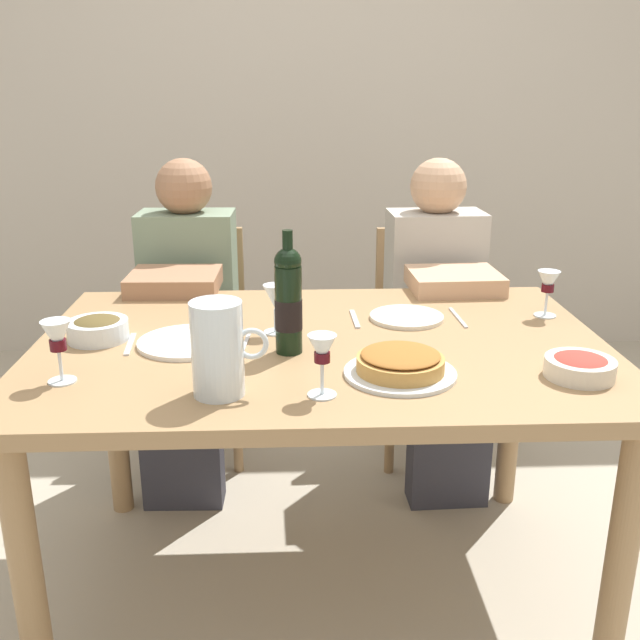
{
  "coord_description": "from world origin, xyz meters",
  "views": [
    {
      "loc": [
        -0.08,
        -1.77,
        1.41
      ],
      "look_at": [
        -0.0,
        -0.02,
        0.83
      ],
      "focal_mm": 40.13,
      "sensor_mm": 36.0,
      "label": 1
    }
  ],
  "objects": [
    {
      "name": "ground_plane",
      "position": [
        0.0,
        0.0,
        0.0
      ],
      "size": [
        8.0,
        8.0,
        0.0
      ],
      "primitive_type": "plane",
      "color": "#B2A893"
    },
    {
      "name": "back_wall",
      "position": [
        0.0,
        2.05,
        1.4
      ],
      "size": [
        8.0,
        0.1,
        2.8
      ],
      "primitive_type": "cube",
      "color": "beige",
      "rests_on": "ground"
    },
    {
      "name": "dining_table",
      "position": [
        0.0,
        0.0,
        0.67
      ],
      "size": [
        1.5,
        1.0,
        0.76
      ],
      "color": "#9E7A51",
      "rests_on": "ground"
    },
    {
      "name": "wine_bottle",
      "position": [
        -0.08,
        -0.07,
        0.9
      ],
      "size": [
        0.07,
        0.07,
        0.31
      ],
      "color": "black",
      "rests_on": "dining_table"
    },
    {
      "name": "water_pitcher",
      "position": [
        -0.24,
        -0.33,
        0.85
      ],
      "size": [
        0.17,
        0.11,
        0.21
      ],
      "color": "silver",
      "rests_on": "dining_table"
    },
    {
      "name": "baked_tart",
      "position": [
        0.17,
        -0.24,
        0.79
      ],
      "size": [
        0.26,
        0.26,
        0.06
      ],
      "color": "silver",
      "rests_on": "dining_table"
    },
    {
      "name": "salad_bowl",
      "position": [
        0.59,
        -0.26,
        0.79
      ],
      "size": [
        0.16,
        0.16,
        0.05
      ],
      "color": "silver",
      "rests_on": "dining_table"
    },
    {
      "name": "olive_bowl",
      "position": [
        -0.59,
        0.04,
        0.79
      ],
      "size": [
        0.16,
        0.16,
        0.06
      ],
      "color": "silver",
      "rests_on": "dining_table"
    },
    {
      "name": "wine_glass_left_diner",
      "position": [
        0.66,
        0.19,
        0.86
      ],
      "size": [
        0.07,
        0.07,
        0.14
      ],
      "color": "silver",
      "rests_on": "dining_table"
    },
    {
      "name": "wine_glass_right_diner",
      "position": [
        -0.12,
        0.07,
        0.86
      ],
      "size": [
        0.06,
        0.06,
        0.14
      ],
      "color": "silver",
      "rests_on": "dining_table"
    },
    {
      "name": "wine_glass_centre",
      "position": [
        -0.01,
        -0.34,
        0.86
      ],
      "size": [
        0.06,
        0.06,
        0.14
      ],
      "color": "silver",
      "rests_on": "dining_table"
    },
    {
      "name": "wine_glass_spare",
      "position": [
        -0.6,
        -0.24,
        0.86
      ],
      "size": [
        0.07,
        0.07,
        0.15
      ],
      "color": "silver",
      "rests_on": "dining_table"
    },
    {
      "name": "dinner_plate_left_setting",
      "position": [
        0.26,
        0.18,
        0.77
      ],
      "size": [
        0.21,
        0.21,
        0.01
      ],
      "primitive_type": "cylinder",
      "color": "silver",
      "rests_on": "dining_table"
    },
    {
      "name": "dinner_plate_right_setting",
      "position": [
        -0.35,
        -0.01,
        0.77
      ],
      "size": [
        0.26,
        0.26,
        0.01
      ],
      "primitive_type": "cylinder",
      "color": "white",
      "rests_on": "dining_table"
    },
    {
      "name": "fork_left_setting",
      "position": [
        0.11,
        0.18,
        0.76
      ],
      "size": [
        0.02,
        0.16,
        0.0
      ],
      "primitive_type": "cube",
      "rotation": [
        0.0,
        0.0,
        1.59
      ],
      "color": "silver",
      "rests_on": "dining_table"
    },
    {
      "name": "knife_left_setting",
      "position": [
        0.41,
        0.18,
        0.76
      ],
      "size": [
        0.02,
        0.18,
        0.0
      ],
      "primitive_type": "cube",
      "rotation": [
        0.0,
        0.0,
        1.61
      ],
      "color": "silver",
      "rests_on": "dining_table"
    },
    {
      "name": "knife_right_setting",
      "position": [
        -0.2,
        -0.01,
        0.76
      ],
      "size": [
        0.02,
        0.18,
        0.0
      ],
      "primitive_type": "cube",
      "rotation": [
        0.0,
        0.0,
        1.49
      ],
      "color": "silver",
      "rests_on": "dining_table"
    },
    {
      "name": "spoon_right_setting",
      "position": [
        -0.5,
        -0.01,
        0.76
      ],
      "size": [
        0.03,
        0.16,
        0.0
      ],
      "primitive_type": "cube",
      "rotation": [
        0.0,
        0.0,
        1.66
      ],
      "color": "silver",
      "rests_on": "dining_table"
    },
    {
      "name": "chair_left",
      "position": [
        -0.45,
        0.91,
        0.5
      ],
      "size": [
        0.41,
        0.41,
        0.87
      ],
      "rotation": [
        0.0,
        0.0,
        3.11
      ],
      "color": "#9E7A51",
      "rests_on": "ground"
    },
    {
      "name": "diner_left",
      "position": [
        -0.45,
        0.67,
        0.62
      ],
      "size": [
        0.35,
        0.51,
        1.16
      ],
      "rotation": [
        0.0,
        0.0,
        3.11
      ],
      "color": "gray",
      "rests_on": "ground"
    },
    {
      "name": "chair_right",
      "position": [
        0.45,
        0.88,
        0.5
      ],
      "size": [
        0.41,
        0.41,
        0.87
      ],
      "rotation": [
        0.0,
        0.0,
        3.18
      ],
      "color": "#9E7A51",
      "rests_on": "ground"
    },
    {
      "name": "diner_right",
      "position": [
        0.45,
        0.64,
        0.62
      ],
      "size": [
        0.35,
        0.51,
        1.16
      ],
      "rotation": [
        0.0,
        0.0,
        3.18
      ],
      "color": "#B7B2A8",
      "rests_on": "ground"
    }
  ]
}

